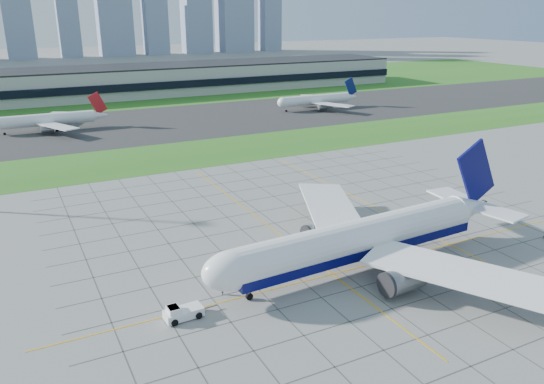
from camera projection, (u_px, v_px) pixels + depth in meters
The scene contains 11 objects.
ground at pixel (371, 259), 99.96m from camera, with size 1400.00×1400.00×0.00m, color gray.
grass_median at pixel (205, 152), 175.82m from camera, with size 700.00×35.00×0.04m, color #24621C.
asphalt_taxiway at pixel (159, 123), 222.17m from camera, with size 700.00×75.00×0.04m, color #383838.
grass_far at pixel (108, 90), 314.90m from camera, with size 700.00×145.00×0.04m, color #24621C.
apron_markings at pixel (340, 237), 109.49m from camera, with size 120.00×130.00×0.03m.
terminal at pixel (186, 78), 308.43m from camera, with size 260.00×43.00×15.80m.
airliner at pixel (361, 239), 94.71m from camera, with size 65.54×66.28×20.62m.
pushback_tug at pixel (182, 312), 80.06m from camera, with size 8.57×3.26×2.37m.
crew_near at pixel (223, 290), 86.95m from camera, with size 0.60×0.40×1.66m, color black.
distant_jet_1 at pixel (49, 119), 206.12m from camera, with size 40.73×42.66×14.08m.
distant_jet_2 at pixel (317, 100), 252.74m from camera, with size 41.70×42.66×14.08m.
Camera 1 is at (-57.86, -72.16, 44.08)m, focal length 35.00 mm.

